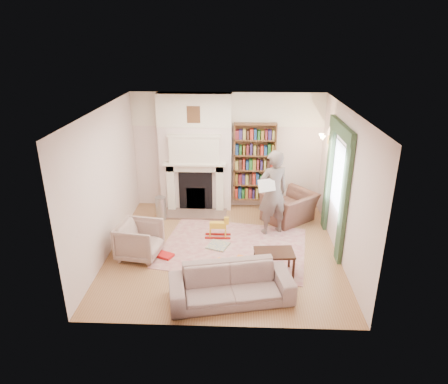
{
  "coord_description": "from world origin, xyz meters",
  "views": [
    {
      "loc": [
        0.3,
        -7.0,
        4.08
      ],
      "look_at": [
        0.0,
        0.25,
        1.15
      ],
      "focal_mm": 32.0,
      "sensor_mm": 36.0,
      "label": 1
    }
  ],
  "objects_px": {
    "coffee_table": "(274,263)",
    "rocking_horse": "(218,227)",
    "armchair_left": "(140,240)",
    "sofa": "(231,284)",
    "bookcase": "(254,162)",
    "armchair_reading": "(289,207)",
    "paraffin_heater": "(161,208)",
    "man_reading": "(273,193)"
  },
  "relations": [
    {
      "from": "bookcase",
      "to": "man_reading",
      "type": "xyz_separation_m",
      "value": [
        0.36,
        -1.34,
        -0.25
      ]
    },
    {
      "from": "sofa",
      "to": "bookcase",
      "type": "bearing_deg",
      "value": 71.24
    },
    {
      "from": "coffee_table",
      "to": "rocking_horse",
      "type": "distance_m",
      "value": 1.7
    },
    {
      "from": "armchair_reading",
      "to": "paraffin_heater",
      "type": "xyz_separation_m",
      "value": [
        -2.97,
        -0.03,
        -0.07
      ]
    },
    {
      "from": "bookcase",
      "to": "rocking_horse",
      "type": "height_order",
      "value": "bookcase"
    },
    {
      "from": "man_reading",
      "to": "rocking_horse",
      "type": "relative_size",
      "value": 3.42
    },
    {
      "from": "bookcase",
      "to": "man_reading",
      "type": "height_order",
      "value": "bookcase"
    },
    {
      "from": "armchair_left",
      "to": "sofa",
      "type": "distance_m",
      "value": 2.2
    },
    {
      "from": "armchair_left",
      "to": "paraffin_heater",
      "type": "xyz_separation_m",
      "value": [
        0.09,
        1.67,
        -0.08
      ]
    },
    {
      "from": "armchair_reading",
      "to": "armchair_left",
      "type": "height_order",
      "value": "armchair_left"
    },
    {
      "from": "bookcase",
      "to": "paraffin_heater",
      "type": "relative_size",
      "value": 3.36
    },
    {
      "from": "bookcase",
      "to": "sofa",
      "type": "height_order",
      "value": "bookcase"
    },
    {
      "from": "coffee_table",
      "to": "bookcase",
      "type": "bearing_deg",
      "value": 91.23
    },
    {
      "from": "armchair_reading",
      "to": "armchair_left",
      "type": "relative_size",
      "value": 1.36
    },
    {
      "from": "armchair_reading",
      "to": "sofa",
      "type": "relative_size",
      "value": 0.53
    },
    {
      "from": "armchair_left",
      "to": "sofa",
      "type": "xyz_separation_m",
      "value": [
        1.79,
        -1.28,
        -0.06
      ]
    },
    {
      "from": "armchair_reading",
      "to": "rocking_horse",
      "type": "relative_size",
      "value": 1.94
    },
    {
      "from": "bookcase",
      "to": "coffee_table",
      "type": "bearing_deg",
      "value": -84.43
    },
    {
      "from": "bookcase",
      "to": "sofa",
      "type": "xyz_separation_m",
      "value": [
        -0.46,
        -3.72,
        -0.89
      ]
    },
    {
      "from": "bookcase",
      "to": "sofa",
      "type": "relative_size",
      "value": 0.94
    },
    {
      "from": "man_reading",
      "to": "bookcase",
      "type": "bearing_deg",
      "value": -98.31
    },
    {
      "from": "coffee_table",
      "to": "man_reading",
      "type": "bearing_deg",
      "value": 83.18
    },
    {
      "from": "sofa",
      "to": "coffee_table",
      "type": "bearing_deg",
      "value": 34.71
    },
    {
      "from": "armchair_left",
      "to": "paraffin_heater",
      "type": "relative_size",
      "value": 1.41
    },
    {
      "from": "bookcase",
      "to": "man_reading",
      "type": "relative_size",
      "value": 1.0
    },
    {
      "from": "bookcase",
      "to": "armchair_reading",
      "type": "relative_size",
      "value": 1.76
    },
    {
      "from": "armchair_reading",
      "to": "paraffin_heater",
      "type": "height_order",
      "value": "armchair_reading"
    },
    {
      "from": "armchair_reading",
      "to": "coffee_table",
      "type": "height_order",
      "value": "armchair_reading"
    },
    {
      "from": "paraffin_heater",
      "to": "rocking_horse",
      "type": "relative_size",
      "value": 1.01
    },
    {
      "from": "bookcase",
      "to": "man_reading",
      "type": "distance_m",
      "value": 1.4
    },
    {
      "from": "armchair_left",
      "to": "rocking_horse",
      "type": "bearing_deg",
      "value": -51.37
    },
    {
      "from": "man_reading",
      "to": "rocking_horse",
      "type": "height_order",
      "value": "man_reading"
    },
    {
      "from": "armchair_reading",
      "to": "armchair_left",
      "type": "distance_m",
      "value": 3.5
    },
    {
      "from": "coffee_table",
      "to": "rocking_horse",
      "type": "height_order",
      "value": "rocking_horse"
    },
    {
      "from": "rocking_horse",
      "to": "sofa",
      "type": "bearing_deg",
      "value": -81.47
    },
    {
      "from": "paraffin_heater",
      "to": "coffee_table",
      "type": "bearing_deg",
      "value": -41.53
    },
    {
      "from": "armchair_reading",
      "to": "rocking_horse",
      "type": "height_order",
      "value": "armchair_reading"
    },
    {
      "from": "armchair_left",
      "to": "paraffin_heater",
      "type": "height_order",
      "value": "armchair_left"
    },
    {
      "from": "rocking_horse",
      "to": "paraffin_heater",
      "type": "bearing_deg",
      "value": 147.85
    },
    {
      "from": "armchair_reading",
      "to": "man_reading",
      "type": "height_order",
      "value": "man_reading"
    },
    {
      "from": "armchair_left",
      "to": "armchair_reading",
      "type": "bearing_deg",
      "value": -51.6
    },
    {
      "from": "rocking_horse",
      "to": "armchair_left",
      "type": "bearing_deg",
      "value": -151.03
    }
  ]
}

